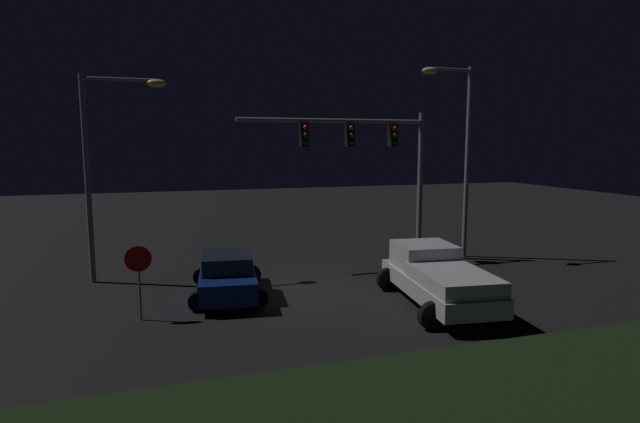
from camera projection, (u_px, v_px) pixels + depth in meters
name	position (u px, v px, depth m)	size (l,w,h in m)	color
ground_plane	(307.00, 290.00, 18.04)	(80.00, 80.00, 0.00)	black
pickup_truck	(436.00, 274.00, 16.31)	(3.30, 5.60, 1.80)	#B7B7BC
car_sedan	(227.00, 275.00, 17.20)	(2.82, 4.58, 1.51)	navy
traffic_signal_gantry	(370.00, 150.00, 21.80)	(8.32, 0.56, 6.50)	slate
street_lamp_left	(105.00, 151.00, 18.58)	(2.99, 0.44, 7.63)	slate
street_lamp_right	(459.00, 140.00, 22.52)	(2.47, 0.44, 8.49)	slate
stop_sign	(139.00, 268.00, 14.74)	(0.76, 0.08, 2.23)	slate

